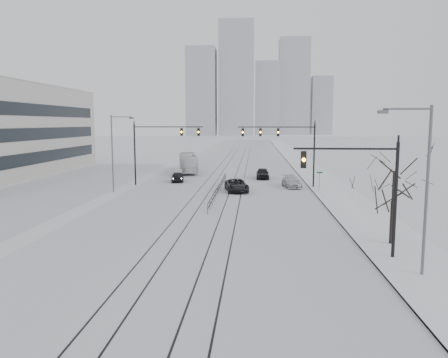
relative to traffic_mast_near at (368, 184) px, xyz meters
The scene contains 21 objects.
ground 13.16m from the traffic_mast_near, 150.93° to the right, with size 500.00×500.00×0.00m, color silver.
road 55.26m from the traffic_mast_near, 101.30° to the left, with size 22.00×260.00×0.02m, color silver.
sidewalk_east 54.26m from the traffic_mast_near, 87.13° to the left, with size 5.00×260.00×0.16m, color white.
curb 54.19m from the traffic_mast_near, 89.72° to the left, with size 0.10×260.00×0.12m, color gray.
parking_strip 42.54m from the traffic_mast_near, 136.71° to the left, with size 14.00×60.00×0.03m, color silver.
tram_rails 35.96m from the traffic_mast_near, 107.60° to the left, with size 5.30×180.00×0.01m.
skyline 268.96m from the traffic_mast_near, 91.23° to the left, with size 96.00×48.00×72.00m.
traffic_mast_near is the anchor object (origin of this frame).
traffic_mast_ne 29.14m from the traffic_mast_near, 95.19° to the left, with size 9.60×0.37×8.00m.
traffic_mast_nw 35.69m from the traffic_mast_near, 122.77° to the left, with size 9.10×0.37×8.00m.
street_light_east 3.61m from the traffic_mast_near, 57.45° to the right, with size 2.73×0.25×9.00m.
street_light_west 33.24m from the traffic_mast_near, 133.76° to the left, with size 2.73×0.25×9.00m.
bare_tree 3.85m from the traffic_mast_near, 51.24° to the left, with size 4.40×4.40×6.10m.
median_fence 26.62m from the traffic_mast_near, 114.20° to the left, with size 0.06×24.00×1.00m.
street_sign 26.19m from the traffic_mast_near, 87.77° to the left, with size 0.70×0.06×2.40m.
sedan_sb_inner 37.94m from the traffic_mast_near, 117.32° to the left, with size 1.67×4.16×1.42m, color black.
sedan_sb_outer 43.70m from the traffic_mast_near, 114.95° to the left, with size 1.30×3.74×1.23m, color #B6B8BF.
sedan_nb_front 27.07m from the traffic_mast_near, 109.15° to the left, with size 2.45×5.30×1.47m, color black.
sedan_nb_right 29.51m from the traffic_mast_near, 93.86° to the left, with size 1.92×4.73×1.37m, color silver.
sedan_nb_far 38.21m from the traffic_mast_near, 98.30° to the left, with size 1.84×4.58×1.56m, color black.
box_truck 48.36m from the traffic_mast_near, 111.35° to the left, with size 2.64×11.27×3.14m, color silver.
Camera 1 is at (4.13, -19.89, 8.09)m, focal length 35.00 mm.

